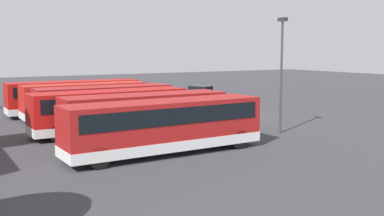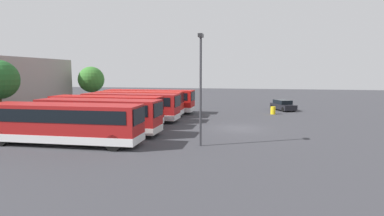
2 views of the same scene
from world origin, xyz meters
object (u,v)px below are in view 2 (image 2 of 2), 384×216
bus_single_deck_near_end (64,123)px  waste_bin_yellow (273,110)px  bus_single_deck_sixth (150,100)px  car_hatchback_silver (283,105)px  lamp_post_tall (201,81)px  bus_single_deck_third (107,110)px  bus_single_deck_second (99,115)px  bus_single_deck_fourth (131,106)px  bus_single_deck_fifth (140,103)px

bus_single_deck_near_end → waste_bin_yellow: size_ratio=12.06×
bus_single_deck_near_end → waste_bin_yellow: bus_single_deck_near_end is taller
bus_single_deck_sixth → waste_bin_yellow: size_ratio=12.06×
car_hatchback_silver → lamp_post_tall: size_ratio=0.58×
bus_single_deck_third → lamp_post_tall: bearing=-119.6°
bus_single_deck_near_end → lamp_post_tall: (1.63, -9.69, 2.97)m
bus_single_deck_second → lamp_post_tall: bearing=-104.2°
bus_single_deck_fourth → lamp_post_tall: 13.52m
bus_single_deck_sixth → car_hatchback_silver: size_ratio=2.52×
lamp_post_tall → bus_single_deck_fifth: bearing=36.4°
lamp_post_tall → car_hatchback_silver: bearing=-18.6°
bus_single_deck_third → bus_single_deck_fifth: (7.20, -0.57, -0.00)m
lamp_post_tall → waste_bin_yellow: (18.09, -5.99, -4.12)m
bus_single_deck_fifth → bus_single_deck_sixth: 3.37m
bus_single_deck_third → car_hatchback_silver: bearing=-46.6°
bus_single_deck_sixth → car_hatchback_silver: (6.13, -17.07, -0.92)m
bus_single_deck_near_end → bus_single_deck_fourth: size_ratio=1.11×
lamp_post_tall → waste_bin_yellow: lamp_post_tall is taller
lamp_post_tall → waste_bin_yellow: 19.49m
bus_single_deck_near_end → lamp_post_tall: bearing=-80.4°
bus_single_deck_third → bus_single_deck_sixth: same height
waste_bin_yellow → bus_single_deck_third: bearing=127.5°
bus_single_deck_second → bus_single_deck_fourth: (7.15, 0.13, -0.00)m
bus_single_deck_second → waste_bin_yellow: 21.84m
waste_bin_yellow → bus_single_deck_second: bearing=136.4°
bus_single_deck_fourth → car_hatchback_silver: size_ratio=2.26×
bus_single_deck_second → waste_bin_yellow: (15.79, -15.05, -1.15)m
bus_single_deck_second → bus_single_deck_fifth: size_ratio=1.03×
waste_bin_yellow → bus_single_deck_sixth: bearing=96.5°
bus_single_deck_near_end → bus_single_deck_third: size_ratio=1.07×
bus_single_deck_second → bus_single_deck_sixth: size_ratio=0.92×
bus_single_deck_near_end → waste_bin_yellow: (19.72, -15.67, -1.15)m
waste_bin_yellow → lamp_post_tall: bearing=161.7°
bus_single_deck_sixth → waste_bin_yellow: bus_single_deck_sixth is taller
bus_single_deck_sixth → car_hatchback_silver: bus_single_deck_sixth is taller
bus_single_deck_near_end → bus_single_deck_sixth: 17.95m
bus_single_deck_third → car_hatchback_silver: size_ratio=2.35×
bus_single_deck_fourth → car_hatchback_silver: bus_single_deck_fourth is taller
bus_single_deck_fourth → bus_single_deck_fifth: same height
bus_single_deck_near_end → car_hatchback_silver: bearing=-35.6°
bus_single_deck_fifth → waste_bin_yellow: 16.40m
car_hatchback_silver → bus_single_deck_second: bearing=140.5°
bus_single_deck_fourth → waste_bin_yellow: bus_single_deck_fourth is taller
car_hatchback_silver → bus_single_deck_fifth: bearing=119.1°
bus_single_deck_near_end → bus_single_deck_second: 3.98m
bus_single_deck_third → bus_single_deck_sixth: (10.57, -0.58, 0.00)m
bus_single_deck_second → car_hatchback_silver: 26.12m
bus_single_deck_sixth → waste_bin_yellow: (1.77, -15.52, -1.15)m
bus_single_deck_fourth → bus_single_deck_sixth: (6.87, 0.33, 0.00)m
car_hatchback_silver → bus_single_deck_third: bearing=133.4°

